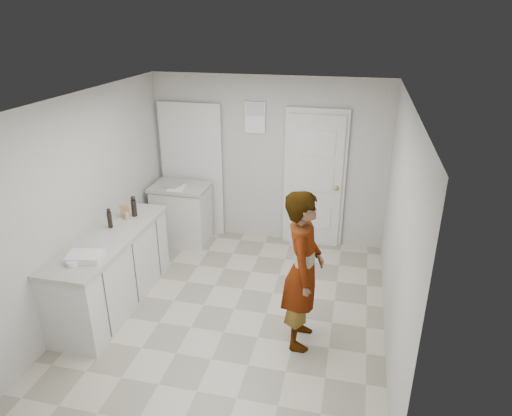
% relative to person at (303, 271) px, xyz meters
% --- Properties ---
extents(ground, '(4.00, 4.00, 0.00)m').
position_rel_person_xyz_m(ground, '(-0.84, 0.37, -0.87)').
color(ground, gray).
rests_on(ground, ground).
extents(room_shell, '(4.00, 4.00, 4.00)m').
position_rel_person_xyz_m(room_shell, '(-1.02, 2.32, 0.16)').
color(room_shell, '#A4A19B').
rests_on(room_shell, ground).
extents(main_counter, '(0.64, 1.96, 0.93)m').
position_rel_person_xyz_m(main_counter, '(-2.29, 0.17, -0.44)').
color(main_counter, silver).
rests_on(main_counter, ground).
extents(side_counter, '(0.84, 0.61, 0.93)m').
position_rel_person_xyz_m(side_counter, '(-2.09, 1.92, -0.44)').
color(side_counter, silver).
rests_on(side_counter, ground).
extents(person, '(0.44, 0.65, 1.74)m').
position_rel_person_xyz_m(person, '(0.00, 0.00, 0.00)').
color(person, silver).
rests_on(person, ground).
extents(cake_mix_box, '(0.12, 0.09, 0.17)m').
position_rel_person_xyz_m(cake_mix_box, '(-2.34, 0.69, 0.14)').
color(cake_mix_box, olive).
rests_on(cake_mix_box, main_counter).
extents(spice_jar, '(0.06, 0.06, 0.09)m').
position_rel_person_xyz_m(spice_jar, '(-2.28, 0.65, 0.10)').
color(spice_jar, tan).
rests_on(spice_jar, main_counter).
extents(oil_cruet_a, '(0.07, 0.07, 0.27)m').
position_rel_person_xyz_m(oil_cruet_a, '(-2.24, 0.76, 0.19)').
color(oil_cruet_a, black).
rests_on(oil_cruet_a, main_counter).
extents(oil_cruet_b, '(0.05, 0.05, 0.25)m').
position_rel_person_xyz_m(oil_cruet_b, '(-2.36, 0.38, 0.18)').
color(oil_cruet_b, black).
rests_on(oil_cruet_b, main_counter).
extents(baking_dish, '(0.40, 0.32, 0.06)m').
position_rel_person_xyz_m(baking_dish, '(-2.23, -0.38, 0.09)').
color(baking_dish, silver).
rests_on(baking_dish, main_counter).
extents(egg_bowl, '(0.12, 0.12, 0.05)m').
position_rel_person_xyz_m(egg_bowl, '(-2.29, -0.51, 0.08)').
color(egg_bowl, silver).
rests_on(egg_bowl, main_counter).
extents(papers, '(0.27, 0.32, 0.01)m').
position_rel_person_xyz_m(papers, '(-2.11, 1.81, 0.06)').
color(papers, white).
rests_on(papers, side_counter).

